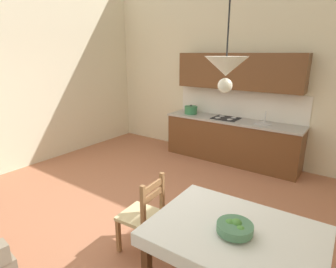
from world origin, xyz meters
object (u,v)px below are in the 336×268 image
Objects in this scene: dining_chair_tv_side at (143,216)px; fruit_bowl at (235,228)px; pendant_lamp at (226,68)px; kitchen_cabinetry at (232,121)px; dining_table at (234,241)px.

fruit_bowl is (1.11, -0.12, 0.37)m from dining_chair_tv_side.
pendant_lamp is at bearing 176.09° from fruit_bowl.
fruit_bowl is (1.43, -3.32, -0.04)m from kitchen_cabinetry.
dining_table is at bearing 105.28° from fruit_bowl.
dining_chair_tv_side reaches higher than dining_table.
dining_chair_tv_side is 3.10× the size of fruit_bowl.
kitchen_cabinetry is at bearing 113.31° from fruit_bowl.
dining_table is 1.57× the size of dining_chair_tv_side.
kitchen_cabinetry is 3.24m from dining_chair_tv_side.
fruit_bowl is 1.29m from pendant_lamp.
pendant_lamp is (0.94, -0.11, 1.65)m from dining_chair_tv_side.
kitchen_cabinetry is at bearing 113.45° from dining_table.
kitchen_cabinetry is 3.00× the size of dining_chair_tv_side.
pendant_lamp reaches higher than dining_table.
dining_chair_tv_side is 1.18m from fruit_bowl.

